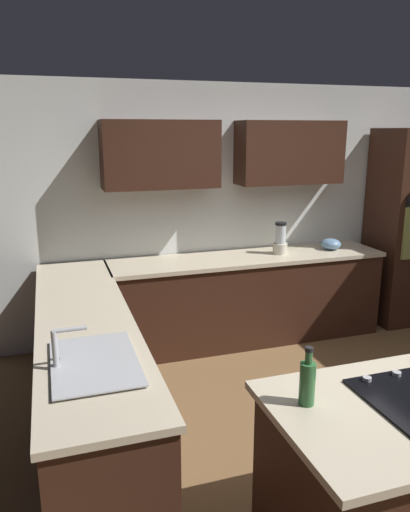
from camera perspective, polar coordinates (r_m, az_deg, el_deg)
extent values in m
plane|color=brown|center=(4.00, 16.26, -18.53)|extent=(14.00, 14.00, 0.00)
cube|color=silver|center=(5.29, 4.54, 5.25)|extent=(6.00, 0.10, 2.60)
cube|color=#381E14|center=(5.20, 9.78, 11.75)|extent=(1.10, 0.34, 0.63)
cube|color=#381E14|center=(4.73, -5.19, 11.64)|extent=(1.10, 0.34, 0.63)
cube|color=#381E14|center=(5.13, 4.92, -5.10)|extent=(2.80, 0.60, 0.86)
cube|color=beige|center=(5.00, 5.03, -0.23)|extent=(2.84, 0.64, 0.04)
cube|color=#381E14|center=(3.70, -13.45, -13.52)|extent=(0.60, 2.90, 0.86)
cube|color=beige|center=(3.52, -13.88, -7.02)|extent=(0.64, 2.94, 0.04)
cube|color=#381E14|center=(5.98, 22.60, 3.09)|extent=(0.80, 0.60, 2.16)
cube|color=#515456|center=(2.96, -13.00, -10.59)|extent=(0.40, 0.30, 0.02)
cube|color=#515456|center=(2.66, -12.31, -13.60)|extent=(0.40, 0.30, 0.02)
cube|color=#B7BABF|center=(2.80, -12.69, -11.85)|extent=(0.46, 0.70, 0.01)
cylinder|color=#B7BABF|center=(2.76, -17.00, -10.46)|extent=(0.03, 0.03, 0.22)
cylinder|color=#B7BABF|center=(2.72, -15.47, -8.22)|extent=(0.18, 0.02, 0.02)
cylinder|color=#B2B2B7|center=(2.78, 21.36, -12.59)|extent=(0.04, 0.04, 0.02)
cylinder|color=#B2B2B7|center=(2.68, 18.28, -13.38)|extent=(0.04, 0.04, 0.02)
cylinder|color=beige|center=(5.12, 8.68, 0.87)|extent=(0.15, 0.15, 0.11)
cylinder|color=silver|center=(5.09, 8.75, 2.52)|extent=(0.11, 0.11, 0.19)
cylinder|color=black|center=(5.07, 8.79, 3.73)|extent=(0.12, 0.12, 0.03)
ellipsoid|color=#668CB2|center=(5.41, 14.39, 1.35)|extent=(0.21, 0.21, 0.12)
cylinder|color=#336B38|center=(2.39, 11.78, -14.31)|extent=(0.07, 0.07, 0.21)
cylinder|color=#336B38|center=(2.33, 11.95, -11.43)|extent=(0.03, 0.03, 0.06)
cylinder|color=black|center=(2.32, 12.00, -10.54)|extent=(0.04, 0.04, 0.02)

